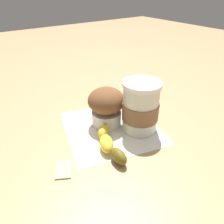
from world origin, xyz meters
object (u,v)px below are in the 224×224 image
object	(u,v)px
coffee_cup	(140,107)
muffin	(106,105)
sugar_packet	(63,169)
banana	(109,143)

from	to	relation	value
coffee_cup	muffin	distance (m)	0.09
muffin	sugar_packet	distance (m)	0.20
muffin	sugar_packet	xyz separation A→B (m)	(0.17, 0.09, -0.05)
muffin	banana	distance (m)	0.11
muffin	banana	xyz separation A→B (m)	(0.06, 0.09, -0.04)
banana	sugar_packet	distance (m)	0.12
coffee_cup	sugar_packet	distance (m)	0.24
coffee_cup	banana	size ratio (longest dim) A/B	0.91
sugar_packet	coffee_cup	bearing A→B (deg)	-175.12
banana	sugar_packet	size ratio (longest dim) A/B	2.90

